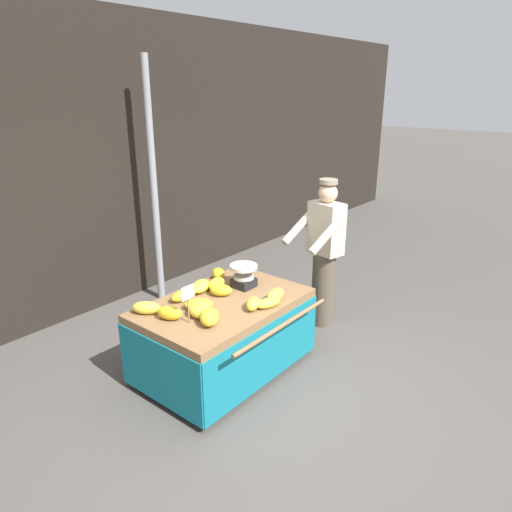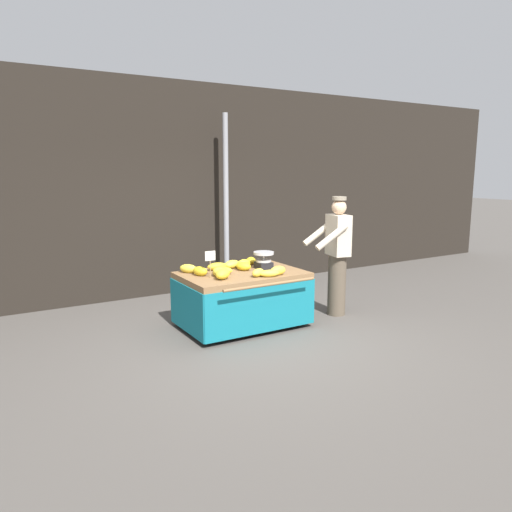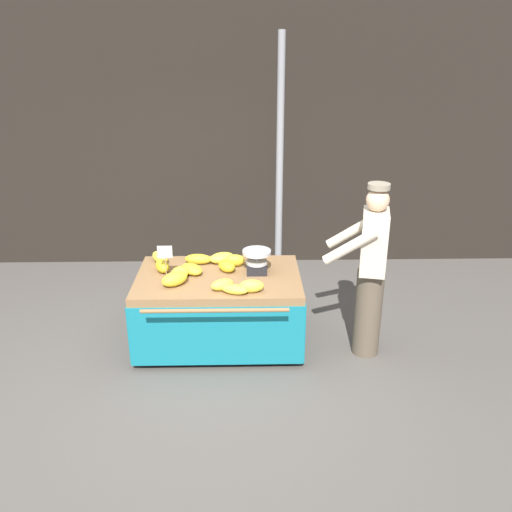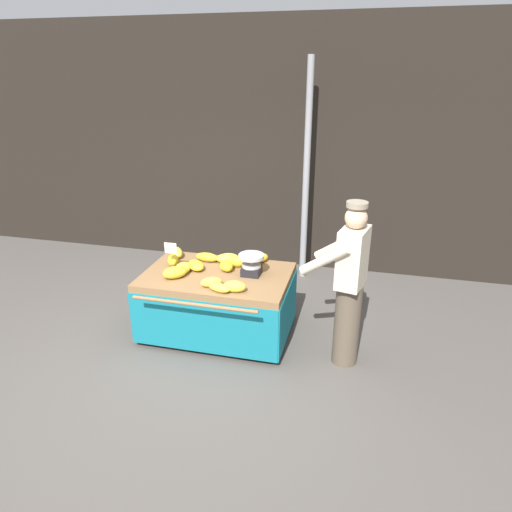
{
  "view_description": "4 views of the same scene",
  "coord_description": "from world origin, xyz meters",
  "px_view_note": "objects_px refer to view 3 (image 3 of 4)",
  "views": [
    {
      "loc": [
        -2.79,
        -2.1,
        2.64
      ],
      "look_at": [
        0.57,
        0.64,
        1.08
      ],
      "focal_mm": 32.99,
      "sensor_mm": 36.0,
      "label": 1
    },
    {
      "loc": [
        -2.95,
        -4.79,
        2.09
      ],
      "look_at": [
        0.34,
        0.69,
        0.94
      ],
      "focal_mm": 33.97,
      "sensor_mm": 36.0,
      "label": 2
    },
    {
      "loc": [
        0.39,
        -4.1,
        2.87
      ],
      "look_at": [
        0.49,
        0.79,
        0.9
      ],
      "focal_mm": 37.45,
      "sensor_mm": 36.0,
      "label": 3
    },
    {
      "loc": [
        1.64,
        -3.64,
        2.82
      ],
      "look_at": [
        0.55,
        0.75,
        0.97
      ],
      "focal_mm": 31.92,
      "sensor_mm": 36.0,
      "label": 4
    }
  ],
  "objects_px": {
    "price_sign": "(165,255)",
    "banana_bunch_5": "(192,269)",
    "weighing_scale": "(257,261)",
    "banana_bunch_1": "(251,286)",
    "banana_bunch_7": "(235,260)",
    "banana_bunch_10": "(180,273)",
    "banana_bunch_2": "(227,266)",
    "street_pole": "(280,161)",
    "banana_bunch_12": "(234,289)",
    "banana_bunch_0": "(160,257)",
    "banana_bunch_9": "(175,279)",
    "banana_bunch_11": "(222,258)",
    "vendor_person": "(370,271)",
    "banana_bunch_6": "(257,254)",
    "banana_bunch_8": "(222,285)",
    "banana_cart": "(219,295)",
    "banana_bunch_3": "(198,259)",
    "banana_bunch_4": "(162,266)"
  },
  "relations": [
    {
      "from": "banana_bunch_5",
      "to": "banana_bunch_7",
      "type": "xyz_separation_m",
      "value": [
        0.42,
        0.18,
        0.01
      ]
    },
    {
      "from": "street_pole",
      "to": "weighing_scale",
      "type": "height_order",
      "value": "street_pole"
    },
    {
      "from": "banana_bunch_1",
      "to": "banana_bunch_9",
      "type": "bearing_deg",
      "value": 167.03
    },
    {
      "from": "street_pole",
      "to": "banana_bunch_9",
      "type": "distance_m",
      "value": 2.39
    },
    {
      "from": "banana_bunch_12",
      "to": "banana_bunch_0",
      "type": "bearing_deg",
      "value": 135.79
    },
    {
      "from": "banana_bunch_1",
      "to": "banana_bunch_12",
      "type": "relative_size",
      "value": 0.91
    },
    {
      "from": "price_sign",
      "to": "banana_bunch_0",
      "type": "bearing_deg",
      "value": 106.12
    },
    {
      "from": "banana_bunch_4",
      "to": "banana_bunch_9",
      "type": "relative_size",
      "value": 0.83
    },
    {
      "from": "banana_cart",
      "to": "banana_bunch_1",
      "type": "distance_m",
      "value": 0.56
    },
    {
      "from": "banana_bunch_1",
      "to": "banana_bunch_9",
      "type": "relative_size",
      "value": 0.85
    },
    {
      "from": "banana_cart",
      "to": "banana_bunch_11",
      "type": "height_order",
      "value": "banana_bunch_11"
    },
    {
      "from": "banana_bunch_7",
      "to": "banana_bunch_8",
      "type": "relative_size",
      "value": 0.91
    },
    {
      "from": "banana_bunch_6",
      "to": "vendor_person",
      "type": "xyz_separation_m",
      "value": [
        1.05,
        -0.64,
        0.08
      ]
    },
    {
      "from": "banana_bunch_1",
      "to": "banana_bunch_8",
      "type": "bearing_deg",
      "value": 168.38
    },
    {
      "from": "banana_bunch_6",
      "to": "banana_cart",
      "type": "bearing_deg",
      "value": -131.94
    },
    {
      "from": "weighing_scale",
      "to": "banana_bunch_1",
      "type": "xyz_separation_m",
      "value": [
        -0.06,
        -0.45,
        -0.06
      ]
    },
    {
      "from": "banana_cart",
      "to": "banana_bunch_9",
      "type": "distance_m",
      "value": 0.53
    },
    {
      "from": "banana_bunch_3",
      "to": "banana_bunch_4",
      "type": "xyz_separation_m",
      "value": [
        -0.34,
        -0.2,
        0.01
      ]
    },
    {
      "from": "banana_bunch_8",
      "to": "street_pole",
      "type": "bearing_deg",
      "value": 72.87
    },
    {
      "from": "price_sign",
      "to": "banana_bunch_5",
      "type": "relative_size",
      "value": 1.27
    },
    {
      "from": "banana_bunch_1",
      "to": "weighing_scale",
      "type": "bearing_deg",
      "value": 82.41
    },
    {
      "from": "banana_bunch_8",
      "to": "banana_bunch_2",
      "type": "bearing_deg",
      "value": 86.11
    },
    {
      "from": "banana_cart",
      "to": "banana_bunch_8",
      "type": "relative_size",
      "value": 7.29
    },
    {
      "from": "banana_bunch_11",
      "to": "banana_bunch_12",
      "type": "relative_size",
      "value": 1.04
    },
    {
      "from": "banana_bunch_7",
      "to": "banana_bunch_11",
      "type": "height_order",
      "value": "banana_bunch_7"
    },
    {
      "from": "banana_bunch_7",
      "to": "banana_bunch_9",
      "type": "xyz_separation_m",
      "value": [
        -0.55,
        -0.44,
        0.0
      ]
    },
    {
      "from": "price_sign",
      "to": "banana_bunch_9",
      "type": "height_order",
      "value": "price_sign"
    },
    {
      "from": "weighing_scale",
      "to": "banana_bunch_0",
      "type": "height_order",
      "value": "weighing_scale"
    },
    {
      "from": "banana_bunch_0",
      "to": "banana_bunch_9",
      "type": "xyz_separation_m",
      "value": [
        0.22,
        -0.56,
        0.01
      ]
    },
    {
      "from": "vendor_person",
      "to": "banana_bunch_8",
      "type": "bearing_deg",
      "value": -175.66
    },
    {
      "from": "banana_bunch_4",
      "to": "street_pole",
      "type": "bearing_deg",
      "value": 53.18
    },
    {
      "from": "weighing_scale",
      "to": "banana_bunch_2",
      "type": "distance_m",
      "value": 0.31
    },
    {
      "from": "weighing_scale",
      "to": "banana_bunch_7",
      "type": "relative_size",
      "value": 1.38
    },
    {
      "from": "banana_bunch_2",
      "to": "banana_bunch_11",
      "type": "bearing_deg",
      "value": 104.3
    },
    {
      "from": "banana_bunch_11",
      "to": "banana_bunch_0",
      "type": "bearing_deg",
      "value": 177.72
    },
    {
      "from": "banana_bunch_11",
      "to": "vendor_person",
      "type": "bearing_deg",
      "value": -21.0
    },
    {
      "from": "banana_bunch_9",
      "to": "banana_bunch_11",
      "type": "bearing_deg",
      "value": 51.77
    },
    {
      "from": "banana_bunch_6",
      "to": "banana_bunch_7",
      "type": "distance_m",
      "value": 0.3
    },
    {
      "from": "banana_bunch_2",
      "to": "street_pole",
      "type": "bearing_deg",
      "value": 69.75
    },
    {
      "from": "banana_cart",
      "to": "banana_bunch_2",
      "type": "xyz_separation_m",
      "value": [
        0.08,
        0.1,
        0.26
      ]
    },
    {
      "from": "banana_bunch_4",
      "to": "banana_bunch_9",
      "type": "bearing_deg",
      "value": -63.08
    },
    {
      "from": "banana_bunch_7",
      "to": "banana_bunch_10",
      "type": "xyz_separation_m",
      "value": [
        -0.52,
        -0.3,
        -0.01
      ]
    },
    {
      "from": "weighing_scale",
      "to": "banana_bunch_7",
      "type": "height_order",
      "value": "weighing_scale"
    },
    {
      "from": "weighing_scale",
      "to": "banana_bunch_9",
      "type": "distance_m",
      "value": 0.83
    },
    {
      "from": "banana_bunch_10",
      "to": "banana_bunch_3",
      "type": "bearing_deg",
      "value": 68.2
    },
    {
      "from": "banana_bunch_0",
      "to": "banana_bunch_5",
      "type": "relative_size",
      "value": 0.96
    },
    {
      "from": "banana_bunch_3",
      "to": "vendor_person",
      "type": "bearing_deg",
      "value": -17.45
    },
    {
      "from": "banana_bunch_2",
      "to": "banana_bunch_3",
      "type": "bearing_deg",
      "value": 146.46
    },
    {
      "from": "street_pole",
      "to": "banana_bunch_9",
      "type": "bearing_deg",
      "value": -118.78
    },
    {
      "from": "banana_bunch_8",
      "to": "banana_bunch_12",
      "type": "relative_size",
      "value": 0.88
    }
  ]
}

